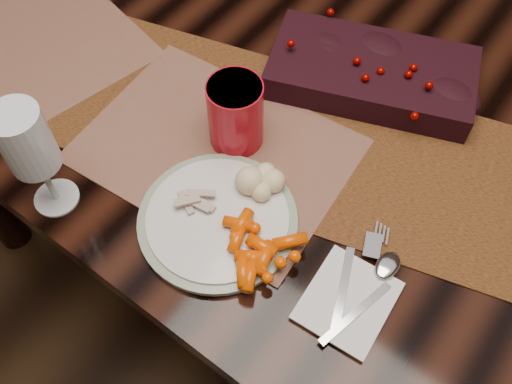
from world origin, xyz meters
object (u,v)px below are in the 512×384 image
Objects in this scene: placemat_main at (216,150)px; napkin at (348,300)px; dining_table at (336,218)px; baby_carrots at (252,245)px; wine_glass at (37,161)px; dinner_plate at (218,219)px; turkey_shreds at (196,201)px; centerpiece at (372,70)px; mashed_potatoes at (266,177)px; red_cup at (236,114)px.

napkin reaches higher than placemat_main.
baby_carrots reaches higher than dining_table.
wine_glass is at bearing -161.01° from baby_carrots.
turkey_shreds is (-0.04, -0.00, 0.02)m from dinner_plate.
placemat_main is (-0.13, -0.28, -0.04)m from centerpiece.
centerpiece is at bearing 61.76° from wine_glass.
turkey_shreds is at bearing -101.64° from centerpiece.
mashed_potatoes is (-0.05, 0.10, 0.01)m from baby_carrots.
placemat_main is at bearing 171.66° from mashed_potatoes.
red_cup is (-0.31, 0.14, 0.06)m from napkin.
dining_table is 0.72m from wine_glass.
centerpiece is 0.27m from red_cup.
napkin is 0.49m from wine_glass.
placemat_main is at bearing -108.30° from red_cup.
dining_table is 0.53m from turkey_shreds.
dining_table is at bearing -70.55° from centerpiece.
placemat_main reaches higher than dining_table.
centerpiece is at bearing 87.23° from mashed_potatoes.
dinner_plate is 0.28m from wine_glass.
dinner_plate is at bearing 1.61° from turkey_shreds.
wine_glass is at bearing -123.42° from dining_table.
turkey_shreds is (-0.12, 0.01, -0.00)m from baby_carrots.
red_cup is (-0.14, -0.18, 0.44)m from dining_table.
centerpiece is at bearing 112.60° from napkin.
placemat_main is at bearing 130.09° from dinner_plate.
mashed_potatoes is 0.34m from wine_glass.
centerpiece is 3.02× the size of baby_carrots.
dining_table is 0.51m from dinner_plate.
mashed_potatoes reaches higher than napkin.
red_cup reaches higher than dinner_plate.
dining_table is 0.53m from baby_carrots.
mashed_potatoes is at bearing -98.65° from dining_table.
wine_glass is (-0.29, -0.45, 0.48)m from dining_table.
dining_table is at bearing 52.70° from red_cup.
baby_carrots is 0.12m from turkey_shreds.
centerpiece reaches higher than napkin.
placemat_main is 0.14m from dinner_plate.
turkey_shreds reaches higher than dinner_plate.
dining_table is at bearing 113.88° from napkin.
red_cup is at bearing -115.60° from centerpiece.
red_cup is at bearing 133.61° from baby_carrots.
dinner_plate reaches higher than placemat_main.
centerpiece is 0.58m from wine_glass.
baby_carrots is at bearing -85.00° from centerpiece.
wine_glass is (-0.27, -0.51, 0.06)m from centerpiece.
baby_carrots is 0.95× the size of red_cup.
baby_carrots is 0.16m from napkin.
centerpiece reaches higher than placemat_main.
wine_glass is (-0.23, -0.12, 0.09)m from dinner_plate.
red_cup is at bearing 150.87° from mashed_potatoes.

